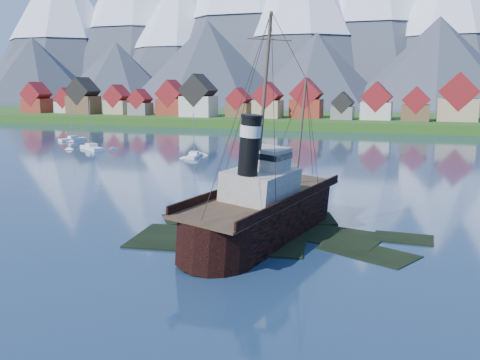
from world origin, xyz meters
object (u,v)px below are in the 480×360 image
(sailboat_b, at_px, (73,140))
(sailboat_c, at_px, (92,148))
(tugboat_wreck, at_px, (267,206))
(sailboat_a, at_px, (194,156))

(sailboat_b, distance_m, sailboat_c, 24.25)
(tugboat_wreck, bearing_deg, sailboat_c, 146.09)
(sailboat_c, bearing_deg, tugboat_wreck, -98.27)
(sailboat_a, height_order, sailboat_c, sailboat_c)
(tugboat_wreck, relative_size, sailboat_c, 2.39)
(sailboat_b, bearing_deg, tugboat_wreck, -20.66)
(tugboat_wreck, xyz_separation_m, sailboat_b, (-80.49, 74.38, -2.74))
(tugboat_wreck, height_order, sailboat_a, tugboat_wreck)
(tugboat_wreck, distance_m, sailboat_a, 63.08)
(tugboat_wreck, bearing_deg, sailboat_b, 146.10)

